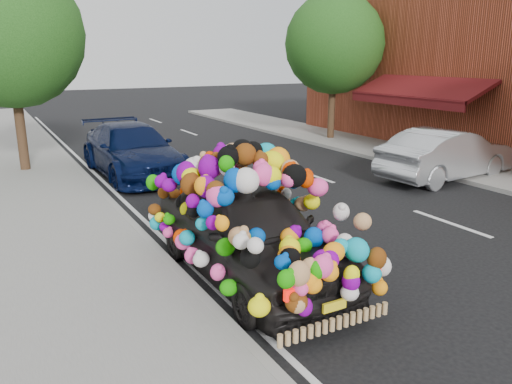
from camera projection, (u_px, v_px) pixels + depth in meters
ground at (309, 255)px, 8.82m from camera, size 100.00×100.00×0.00m
sidewalk at (50, 309)px, 6.81m from camera, size 4.00×60.00×0.12m
kerb at (184, 279)px, 7.71m from camera, size 0.15×60.00×0.13m
footpath_far at (475, 170)px, 15.16m from camera, size 3.00×40.00×0.12m
lane_markings at (450, 223)px, 10.50m from camera, size 6.00×50.00×0.01m
tree_near_sidewalk at (9, 34)px, 14.03m from camera, size 4.20×4.20×6.13m
tree_far_b at (334, 44)px, 19.98m from camera, size 4.00×4.00×5.90m
plush_art_car at (248, 210)px, 7.74m from camera, size 2.14×4.59×2.14m
navy_sedan at (132, 150)px, 14.65m from camera, size 2.20×5.18×1.49m
silver_hatchback at (446, 154)px, 14.12m from camera, size 4.50×1.89×1.45m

